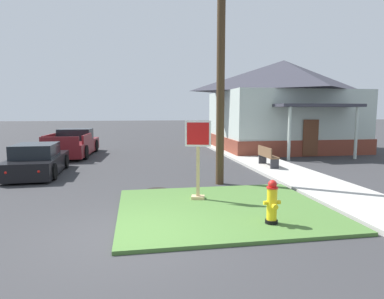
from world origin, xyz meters
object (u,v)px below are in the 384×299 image
(parked_sedan_black, at_px, (37,161))
(street_bench, at_px, (267,155))
(manhole_cover, at_px, (157,190))
(fire_hydrant, at_px, (272,203))
(stop_sign, at_px, (198,162))
(utility_pole, at_px, (221,32))
(pickup_truck_maroon, at_px, (73,145))

(parked_sedan_black, distance_m, street_bench, 9.52)
(manhole_cover, bearing_deg, fire_hydrant, -59.33)
(parked_sedan_black, bearing_deg, manhole_cover, -36.76)
(stop_sign, height_order, manhole_cover, stop_sign)
(utility_pole, bearing_deg, parked_sedan_black, 157.07)
(utility_pole, bearing_deg, manhole_cover, -166.50)
(fire_hydrant, bearing_deg, street_bench, 68.10)
(manhole_cover, xyz_separation_m, pickup_truck_maroon, (-4.14, 9.05, 0.61))
(fire_hydrant, distance_m, utility_pole, 6.28)
(stop_sign, distance_m, pickup_truck_maroon, 11.80)
(stop_sign, relative_size, parked_sedan_black, 0.53)
(fire_hydrant, xyz_separation_m, pickup_truck_maroon, (-6.39, 12.84, 0.08))
(manhole_cover, bearing_deg, utility_pole, 13.50)
(stop_sign, bearing_deg, pickup_truck_maroon, 116.06)
(manhole_cover, height_order, parked_sedan_black, parked_sedan_black)
(stop_sign, distance_m, utility_pole, 4.63)
(parked_sedan_black, xyz_separation_m, utility_pole, (6.71, -2.84, 4.57))
(manhole_cover, relative_size, parked_sedan_black, 0.17)
(parked_sedan_black, relative_size, pickup_truck_maroon, 0.75)
(stop_sign, xyz_separation_m, manhole_cover, (-1.04, 1.54, -1.13))
(street_bench, bearing_deg, parked_sedan_black, 178.43)
(utility_pole, bearing_deg, stop_sign, -119.47)
(street_bench, bearing_deg, manhole_cover, -148.23)
(manhole_cover, bearing_deg, parked_sedan_black, 143.24)
(parked_sedan_black, bearing_deg, fire_hydrant, -46.65)
(manhole_cover, bearing_deg, street_bench, 31.77)
(parked_sedan_black, bearing_deg, street_bench, -1.57)
(street_bench, bearing_deg, pickup_truck_maroon, 146.98)
(parked_sedan_black, height_order, street_bench, parked_sedan_black)
(fire_hydrant, relative_size, utility_pole, 0.10)
(stop_sign, xyz_separation_m, utility_pole, (1.17, 2.06, 3.97))
(street_bench, bearing_deg, stop_sign, -130.60)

